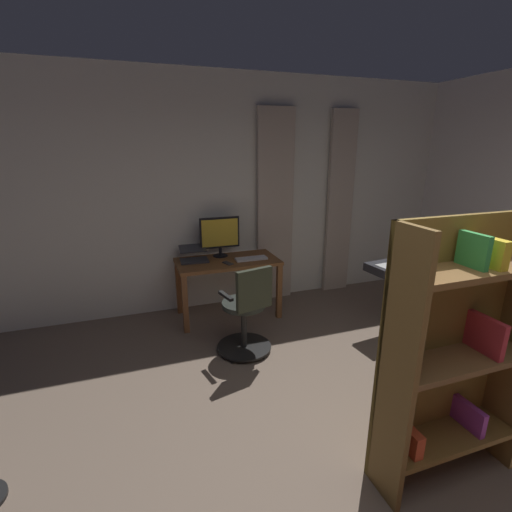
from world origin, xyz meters
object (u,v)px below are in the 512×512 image
(bookshelf, at_px, (452,352))
(desk, at_px, (228,269))
(office_chair, at_px, (247,313))
(laptop, at_px, (194,256))
(piano_keyboard, at_px, (411,265))
(computer_keyboard, at_px, (251,259))
(cell_phone_by_monitor, at_px, (228,263))
(computer_monitor, at_px, (220,234))

(bookshelf, bearing_deg, desk, -74.98)
(office_chair, distance_m, laptop, 1.13)
(office_chair, bearing_deg, piano_keyboard, -13.23)
(laptop, bearing_deg, computer_keyboard, 166.12)
(desk, height_order, bookshelf, bookshelf)
(laptop, height_order, cell_phone_by_monitor, laptop)
(laptop, xyz_separation_m, piano_keyboard, (-2.31, 1.03, -0.04))
(computer_keyboard, bearing_deg, computer_monitor, -40.12)
(computer_monitor, relative_size, bookshelf, 0.29)
(piano_keyboard, bearing_deg, office_chair, -6.30)
(computer_monitor, xyz_separation_m, piano_keyboard, (-1.97, 1.10, -0.27))
(laptop, height_order, bookshelf, bookshelf)
(desk, xyz_separation_m, computer_monitor, (0.04, -0.19, 0.39))
(computer_keyboard, bearing_deg, desk, -15.36)
(desk, xyz_separation_m, computer_keyboard, (-0.28, 0.08, 0.12))
(desk, xyz_separation_m, laptop, (0.38, -0.12, 0.16))
(desk, xyz_separation_m, bookshelf, (-0.70, 2.62, 0.23))
(laptop, xyz_separation_m, cell_phone_by_monitor, (-0.35, 0.25, -0.05))
(desk, relative_size, bookshelf, 0.73)
(desk, height_order, computer_monitor, computer_monitor)
(computer_keyboard, distance_m, bookshelf, 2.58)
(cell_phone_by_monitor, bearing_deg, piano_keyboard, 137.23)
(desk, bearing_deg, cell_phone_by_monitor, 76.65)
(cell_phone_by_monitor, bearing_deg, bookshelf, 85.23)
(computer_monitor, xyz_separation_m, cell_phone_by_monitor, (-0.01, 0.32, -0.27))
(desk, distance_m, cell_phone_by_monitor, 0.18)
(cell_phone_by_monitor, height_order, bookshelf, bookshelf)
(desk, relative_size, computer_keyboard, 3.17)
(laptop, relative_size, piano_keyboard, 0.30)
(office_chair, distance_m, computer_monitor, 1.23)
(desk, distance_m, piano_keyboard, 2.14)
(office_chair, height_order, piano_keyboard, office_chair)
(piano_keyboard, bearing_deg, bookshelf, 48.11)
(bookshelf, bearing_deg, computer_keyboard, -80.48)
(office_chair, height_order, laptop, office_chair)
(office_chair, bearing_deg, cell_phone_by_monitor, 75.39)
(bookshelf, bearing_deg, computer_monitor, -75.20)
(desk, height_order, computer_keyboard, computer_keyboard)
(laptop, distance_m, piano_keyboard, 2.53)
(laptop, height_order, piano_keyboard, laptop)
(cell_phone_by_monitor, xyz_separation_m, bookshelf, (-0.74, 2.49, 0.12))
(bookshelf, height_order, piano_keyboard, bookshelf)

